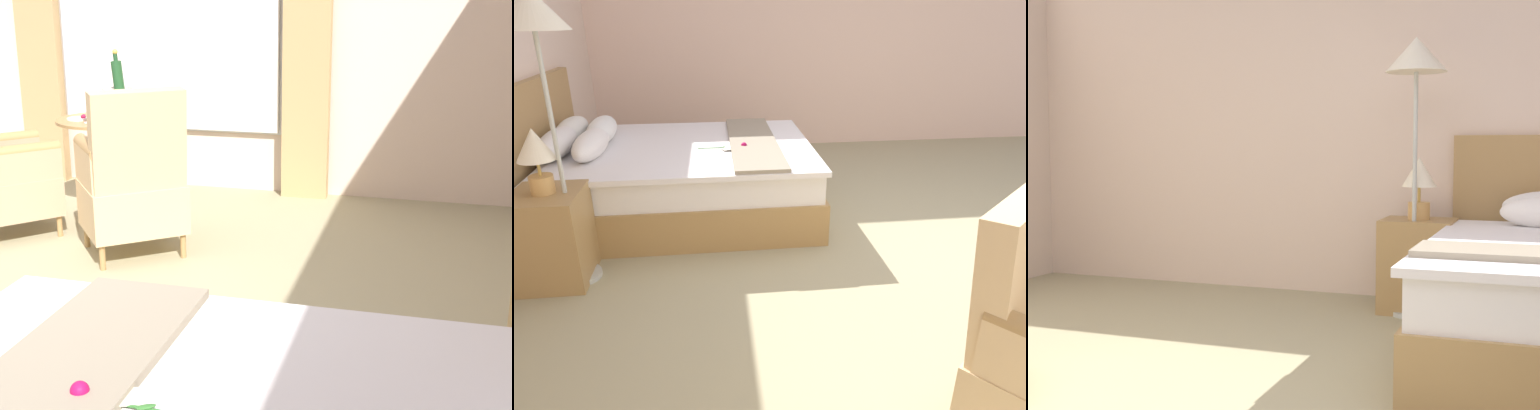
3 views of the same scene
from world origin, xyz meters
TOP-DOWN VIEW (x-y plane):
  - ground_plane at (0.00, 0.00)m, footprint 7.87×7.87m
  - wall_far_side at (3.25, 0.00)m, footprint 0.12×6.13m
  - bed at (1.10, 1.93)m, footprint 1.78×2.28m
  - nightstand at (0.03, 2.62)m, footprint 0.49×0.42m
  - bedside_lamp at (0.03, 2.62)m, footprint 0.23×0.23m
  - floor_lamp_brass at (0.02, 2.49)m, footprint 0.39×0.39m

SIDE VIEW (x-z plane):
  - ground_plane at x=0.00m, z-range 0.00..0.00m
  - nightstand at x=0.03m, z-range 0.00..0.61m
  - bed at x=1.10m, z-range -0.24..0.92m
  - bedside_lamp at x=0.03m, z-range 0.67..1.07m
  - wall_far_side at x=3.25m, z-range 0.00..2.78m
  - floor_lamp_brass at x=0.02m, z-range 0.64..2.40m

